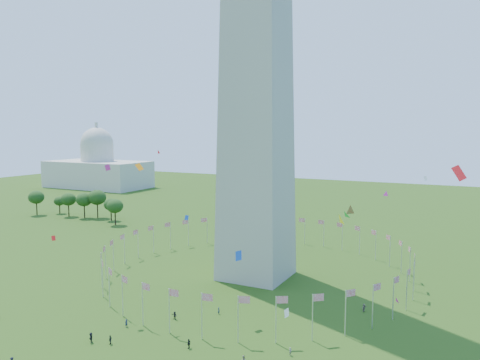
% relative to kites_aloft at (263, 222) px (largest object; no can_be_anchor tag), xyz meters
% --- Properties ---
extents(ground, '(600.00, 600.00, 0.00)m').
position_rel_kites_aloft_xyz_m(ground, '(-14.45, -21.98, -21.05)').
color(ground, '#22430F').
rests_on(ground, ground).
extents(flag_ring, '(80.24, 80.24, 9.00)m').
position_rel_kites_aloft_xyz_m(flag_ring, '(-14.45, 28.02, -16.55)').
color(flag_ring, silver).
rests_on(flag_ring, ground).
extents(capitol_building, '(70.00, 35.00, 46.00)m').
position_rel_kites_aloft_xyz_m(capitol_building, '(-194.45, 158.02, 1.95)').
color(capitol_building, beige).
rests_on(capitol_building, ground).
extents(crowd, '(74.94, 69.88, 1.93)m').
position_rel_kites_aloft_xyz_m(crowd, '(-7.91, -21.00, -20.17)').
color(crowd, '#1B452E').
rests_on(crowd, ground).
extents(kites_aloft, '(113.71, 79.94, 30.89)m').
position_rel_kites_aloft_xyz_m(kites_aloft, '(0.00, 0.00, 0.00)').
color(kites_aloft, green).
rests_on(kites_aloft, ground).
extents(tree_line_west, '(55.36, 16.16, 12.42)m').
position_rel_kites_aloft_xyz_m(tree_line_west, '(-118.94, 68.83, -15.60)').
color(tree_line_west, '#2A551C').
rests_on(tree_line_west, ground).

